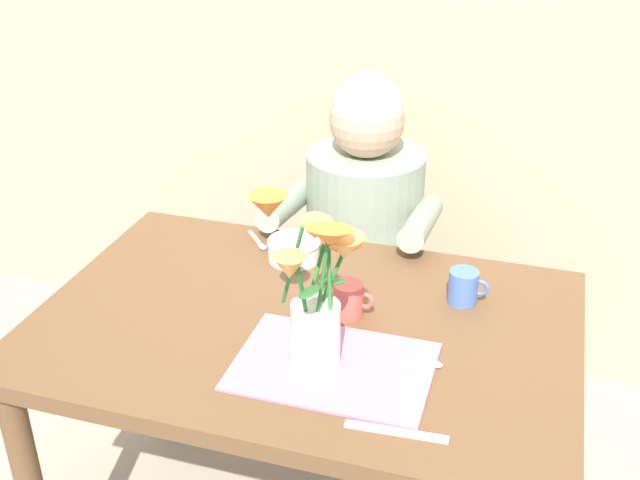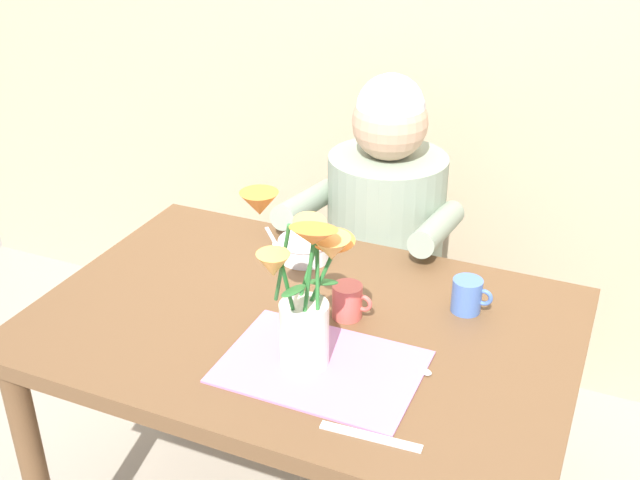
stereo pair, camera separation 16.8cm
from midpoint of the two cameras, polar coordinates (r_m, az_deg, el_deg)
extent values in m
cube|color=tan|center=(2.49, 11.18, 16.84)|extent=(4.00, 0.10, 2.50)
cube|color=brown|center=(1.75, 1.44, -6.45)|extent=(1.20, 0.80, 0.04)
cylinder|color=brown|center=(2.00, -17.84, -16.52)|extent=(0.06, 0.06, 0.70)
cylinder|color=brown|center=(2.41, -7.57, -6.60)|extent=(0.06, 0.06, 0.70)
cylinder|color=brown|center=(2.16, 18.68, -12.80)|extent=(0.06, 0.06, 0.70)
cylinder|color=#4C4C56|center=(2.53, 6.32, -8.80)|extent=(0.30, 0.30, 0.40)
cylinder|color=gray|center=(2.29, 6.90, 0.26)|extent=(0.34, 0.34, 0.50)
sphere|color=tan|center=(2.16, 7.43, 8.53)|extent=(0.21, 0.21, 0.21)
sphere|color=silver|center=(2.14, 7.49, 9.54)|extent=(0.19, 0.19, 0.19)
cylinder|color=gray|center=(2.17, 1.20, 2.66)|extent=(0.07, 0.33, 0.12)
cylinder|color=gray|center=(2.07, 10.95, 0.83)|extent=(0.07, 0.33, 0.12)
cube|color=#B275A3|center=(1.59, 3.15, -9.39)|extent=(0.40, 0.28, 0.00)
cylinder|color=silver|center=(1.56, 1.93, -7.06)|extent=(0.10, 0.10, 0.14)
cylinder|color=#2D7533|center=(1.49, 3.03, -3.56)|extent=(0.02, 0.04, 0.17)
cone|color=#EFA84C|center=(1.44, 4.19, -0.73)|extent=(0.09, 0.10, 0.05)
sphere|color=#E5D14C|center=(1.44, 4.20, -0.56)|extent=(0.02, 0.02, 0.02)
cylinder|color=#2D7533|center=(1.52, 3.04, -3.46)|extent=(0.06, 0.03, 0.15)
cone|color=orange|center=(1.49, 4.18, -0.63)|extent=(0.12, 0.12, 0.05)
sphere|color=#E5D14C|center=(1.49, 4.18, -0.46)|extent=(0.02, 0.02, 0.02)
cylinder|color=#2D7533|center=(1.54, 2.13, -2.77)|extent=(0.03, 0.06, 0.15)
cone|color=#EFA84C|center=(1.54, 2.31, 0.66)|extent=(0.10, 0.10, 0.06)
sphere|color=#E5D14C|center=(1.54, 2.31, 0.83)|extent=(0.02, 0.02, 0.02)
cylinder|color=#2D7533|center=(1.51, 0.38, -1.89)|extent=(0.08, 0.08, 0.22)
cone|color=orange|center=(1.47, -1.25, 2.62)|extent=(0.10, 0.10, 0.05)
sphere|color=#E5D14C|center=(1.47, -1.25, 2.79)|extent=(0.02, 0.02, 0.02)
cylinder|color=#2D7533|center=(1.48, 0.99, -4.18)|extent=(0.01, 0.06, 0.16)
cone|color=#EFA84C|center=(1.41, -0.06, -1.96)|extent=(0.08, 0.08, 0.05)
sphere|color=#E5D14C|center=(1.41, -0.06, -1.78)|extent=(0.02, 0.02, 0.02)
cylinder|color=#2D7533|center=(1.46, 2.42, -3.19)|extent=(0.04, 0.01, 0.22)
cone|color=orange|center=(1.39, 2.95, 0.16)|extent=(0.09, 0.10, 0.05)
sphere|color=#E5D14C|center=(1.38, 2.96, 0.34)|extent=(0.02, 0.02, 0.02)
ellipsoid|color=#2D7533|center=(1.44, 1.39, -3.85)|extent=(0.05, 0.10, 0.04)
ellipsoid|color=#2D7533|center=(1.55, 3.34, -3.20)|extent=(0.06, 0.09, 0.04)
cylinder|color=white|center=(1.96, 1.30, -0.76)|extent=(0.13, 0.13, 0.05)
torus|color=white|center=(1.95, 1.31, -0.12)|extent=(0.14, 0.14, 0.01)
cube|color=silver|center=(1.44, 7.18, -14.29)|extent=(0.19, 0.03, 0.00)
cylinder|color=#CC564C|center=(1.73, 4.80, -4.59)|extent=(0.07, 0.07, 0.08)
torus|color=#CC564C|center=(1.72, 6.01, -4.73)|extent=(0.04, 0.01, 0.04)
cylinder|color=#476BB7|center=(1.79, 13.41, -4.06)|extent=(0.07, 0.07, 0.08)
torus|color=#476BB7|center=(1.79, 14.61, -4.19)|extent=(0.04, 0.01, 0.04)
cube|color=silver|center=(2.08, -1.33, 0.26)|extent=(0.07, 0.08, 0.00)
ellipsoid|color=silver|center=(2.03, -0.90, -0.38)|extent=(0.03, 0.03, 0.01)
cube|color=silver|center=(1.62, 9.11, -8.94)|extent=(0.10, 0.04, 0.00)
ellipsoid|color=silver|center=(1.60, 10.79, -9.61)|extent=(0.03, 0.03, 0.01)
camera|label=1|loc=(0.08, -87.14, 1.51)|focal=43.49mm
camera|label=2|loc=(0.08, 92.86, -1.51)|focal=43.49mm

